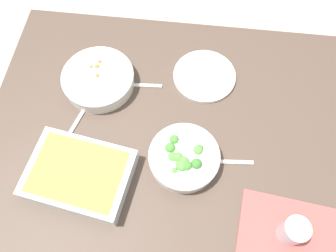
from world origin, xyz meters
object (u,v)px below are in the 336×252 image
at_px(stew_bowl, 98,79).
at_px(baking_dish, 79,174).
at_px(broccoli_bowl, 184,158).
at_px(fork_on_table, 74,127).
at_px(side_plate, 204,76).
at_px(spoon_by_stew, 130,85).
at_px(drink_cup, 293,231).
at_px(spoon_by_broccoli, 217,161).

bearing_deg(stew_bowl, baking_dish, -87.75).
xyz_separation_m(broccoli_bowl, fork_on_table, (-0.37, 0.08, -0.03)).
distance_m(side_plate, spoon_by_stew, 0.26).
bearing_deg(spoon_by_stew, baking_dish, -104.74).
bearing_deg(stew_bowl, spoon_by_stew, 3.65).
distance_m(spoon_by_stew, fork_on_table, 0.24).
bearing_deg(side_plate, drink_cup, -61.57).
bearing_deg(fork_on_table, spoon_by_stew, 49.42).
relative_size(spoon_by_broccoli, fork_on_table, 1.01).
bearing_deg(spoon_by_broccoli, fork_on_table, 171.99).
distance_m(drink_cup, fork_on_table, 0.73).
relative_size(broccoli_bowl, side_plate, 1.00).
xyz_separation_m(side_plate, fork_on_table, (-0.41, -0.25, -0.00)).
distance_m(baking_dish, drink_cup, 0.63).
height_order(stew_bowl, drink_cup, drink_cup).
bearing_deg(broccoli_bowl, spoon_by_stew, 129.62).
distance_m(stew_bowl, spoon_by_broccoli, 0.49).
height_order(broccoli_bowl, spoon_by_stew, broccoli_bowl).
bearing_deg(spoon_by_stew, spoon_by_broccoli, -38.10).
distance_m(spoon_by_stew, spoon_by_broccoli, 0.40).
xyz_separation_m(spoon_by_stew, spoon_by_broccoli, (0.32, -0.25, 0.00)).
height_order(stew_bowl, fork_on_table, stew_bowl).
bearing_deg(drink_cup, fork_on_table, 159.36).
distance_m(broccoli_bowl, spoon_by_stew, 0.34).
distance_m(baking_dish, side_plate, 0.54).
relative_size(stew_bowl, broccoli_bowl, 1.12).
xyz_separation_m(baking_dish, spoon_by_stew, (0.09, 0.35, -0.03)).
height_order(stew_bowl, baking_dish, same).
distance_m(stew_bowl, spoon_by_stew, 0.11).
bearing_deg(spoon_by_stew, drink_cup, -39.73).
bearing_deg(drink_cup, broccoli_bowl, 150.01).
xyz_separation_m(baking_dish, spoon_by_broccoli, (0.41, 0.10, -0.03)).
relative_size(side_plate, spoon_by_broccoli, 1.25).
bearing_deg(drink_cup, spoon_by_broccoli, 137.97).
xyz_separation_m(baking_dish, side_plate, (0.35, 0.41, -0.03)).
relative_size(baking_dish, spoon_by_stew, 1.88).
distance_m(drink_cup, spoon_by_broccoli, 0.29).
height_order(broccoli_bowl, side_plate, broccoli_bowl).
height_order(side_plate, fork_on_table, side_plate).
xyz_separation_m(stew_bowl, fork_on_table, (-0.05, -0.18, -0.03)).
height_order(baking_dish, spoon_by_stew, baking_dish).
height_order(stew_bowl, spoon_by_stew, stew_bowl).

